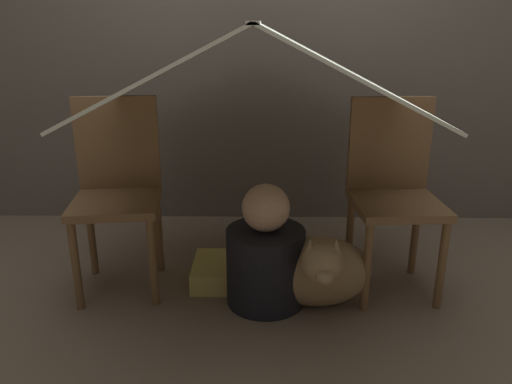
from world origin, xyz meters
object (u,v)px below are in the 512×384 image
(chair_right, at_px, (393,187))
(dog, at_px, (317,270))
(chair_left, at_px, (117,186))
(person_front, at_px, (266,256))

(chair_right, xyz_separation_m, dog, (-0.36, -0.22, -0.31))
(chair_left, relative_size, chair_right, 1.00)
(chair_left, distance_m, dog, 0.99)
(person_front, bearing_deg, chair_right, 16.92)
(dog, bearing_deg, chair_right, 31.90)
(chair_right, bearing_deg, dog, -151.83)
(chair_left, xyz_separation_m, person_front, (0.69, -0.18, -0.27))
(chair_left, relative_size, person_front, 1.59)
(person_front, distance_m, dog, 0.23)
(dog, bearing_deg, person_front, 168.55)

